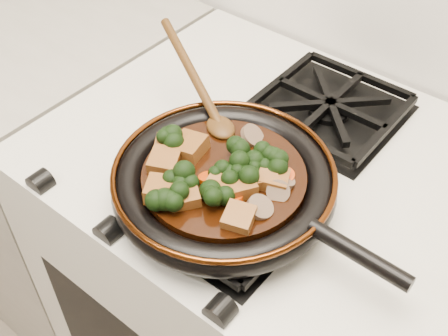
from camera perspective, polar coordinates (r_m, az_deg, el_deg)
The scene contains 35 objects.
stove at distance 1.25m, azimuth 4.41°, elevation -14.00°, with size 0.76×0.60×0.90m, color beige.
burner_grate_front at distance 0.81m, azimuth 0.39°, elevation -3.51°, with size 0.23×0.23×0.03m, color black, non-canonical shape.
burner_grate_back at distance 0.98m, azimuth 10.68°, elevation 6.06°, with size 0.23×0.23×0.03m, color black, non-canonical shape.
skillet at distance 0.79m, azimuth 0.13°, elevation -1.41°, with size 0.45×0.32×0.05m.
braising_sauce at distance 0.79m, azimuth 0.00°, elevation -1.08°, with size 0.23×0.23×0.02m, color black.
tofu_cube_0 at distance 0.75m, azimuth -4.07°, elevation -2.90°, with size 0.04×0.04×0.02m, color brown.
tofu_cube_1 at distance 0.75m, azimuth -0.71°, elevation -2.06°, with size 0.04×0.03×0.02m, color brown.
tofu_cube_2 at distance 0.77m, azimuth 3.79°, elevation -0.71°, with size 0.04×0.04×0.02m, color brown.
tofu_cube_3 at distance 0.82m, azimuth -5.61°, elevation 2.42°, with size 0.04×0.03×0.02m, color brown.
tofu_cube_4 at distance 0.77m, azimuth 5.09°, elevation -1.22°, with size 0.04×0.04×0.02m, color brown.
tofu_cube_5 at distance 0.76m, azimuth 0.84°, elevation -1.94°, with size 0.04×0.04×0.02m, color brown.
tofu_cube_6 at distance 0.76m, azimuth 1.47°, elevation -1.71°, with size 0.04×0.05×0.02m, color brown.
tofu_cube_7 at distance 0.79m, azimuth -6.08°, elevation 0.65°, with size 0.04×0.04×0.02m, color brown.
tofu_cube_8 at distance 0.81m, azimuth -3.55°, elevation 2.14°, with size 0.04×0.05×0.02m, color brown.
tofu_cube_9 at distance 0.72m, azimuth 1.52°, elevation -5.11°, with size 0.04×0.04×0.02m, color brown.
tofu_cube_10 at distance 0.76m, azimuth -6.47°, elevation -2.23°, with size 0.04×0.04×0.02m, color brown.
broccoli_floret_0 at distance 0.74m, azimuth -5.46°, elevation -3.29°, with size 0.06×0.06×0.06m, color black, non-canonical shape.
broccoli_floret_1 at distance 0.77m, azimuth 2.60°, elevation -0.64°, with size 0.06×0.06×0.05m, color black, non-canonical shape.
broccoli_floret_2 at distance 0.78m, azimuth 4.20°, elevation 0.66°, with size 0.06×0.06×0.06m, color black, non-canonical shape.
broccoli_floret_3 at distance 0.79m, azimuth 1.46°, elevation 1.02°, with size 0.06×0.06×0.06m, color black, non-canonical shape.
broccoli_floret_4 at distance 0.76m, azimuth -0.12°, elevation -1.11°, with size 0.06×0.06×0.05m, color black, non-canonical shape.
broccoli_floret_5 at distance 0.74m, azimuth -0.73°, elevation -2.89°, with size 0.06×0.06×0.06m, color black, non-canonical shape.
broccoli_floret_6 at distance 0.78m, azimuth 4.79°, elevation 0.31°, with size 0.06×0.06×0.05m, color black, non-canonical shape.
broccoli_floret_7 at distance 0.81m, azimuth -5.39°, elevation 2.39°, with size 0.06×0.06×0.06m, color black, non-canonical shape.
broccoli_floret_8 at distance 0.76m, azimuth -4.14°, elevation -1.24°, with size 0.06×0.06×0.06m, color black, non-canonical shape.
carrot_coin_0 at distance 0.77m, azimuth -1.57°, elevation -1.02°, with size 0.03×0.03×0.01m, color #C83805.
carrot_coin_1 at distance 0.78m, azimuth 6.17°, elevation -0.76°, with size 0.03×0.03×0.01m, color #C83805.
carrot_coin_2 at distance 0.82m, azimuth -5.40°, elevation 2.34°, with size 0.03×0.03×0.01m, color #C83805.
carrot_coin_3 at distance 0.75m, azimuth 0.91°, elevation -3.16°, with size 0.03×0.03×0.01m, color #C83805.
mushroom_slice_0 at distance 0.77m, azimuth 6.03°, elevation -1.23°, with size 0.03×0.03×0.01m, color brown.
mushroom_slice_1 at distance 0.83m, azimuth 2.91°, elevation 3.28°, with size 0.04×0.04×0.01m, color brown.
mushroom_slice_2 at distance 0.73m, azimuth 3.68°, elevation -4.00°, with size 0.04×0.04×0.01m, color brown.
mushroom_slice_3 at distance 0.75m, azimuth 5.53°, elevation -2.39°, with size 0.03×0.03×0.01m, color brown.
mushroom_slice_4 at distance 0.76m, azimuth -5.86°, elevation -1.76°, with size 0.03×0.03×0.01m, color brown.
wooden_spoon at distance 0.88m, azimuth -2.06°, elevation 7.38°, with size 0.14×0.09×0.23m.
Camera 1 is at (0.33, 1.13, 1.52)m, focal length 45.00 mm.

